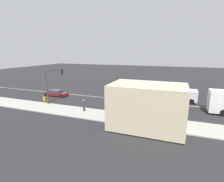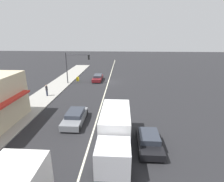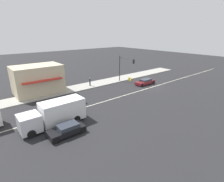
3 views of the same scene
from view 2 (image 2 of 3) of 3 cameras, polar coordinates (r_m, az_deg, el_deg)
ground_plane at (r=17.77m, az=-5.93°, el=-12.25°), size 160.00×160.00×0.00m
sidewalk_right at (r=20.73m, az=-32.00°, el=-10.29°), size 4.00×73.00×0.12m
lane_marking_center at (r=34.40m, az=-1.19°, el=3.06°), size 0.16×60.00×0.01m
traffic_signal_main at (r=32.90m, az=-12.33°, el=8.89°), size 4.59×0.34×5.60m
pedestrian at (r=27.69m, az=-20.56°, el=0.30°), size 0.34×0.34×1.71m
warning_aframe_sign at (r=35.38m, az=-11.17°, el=3.85°), size 0.45×0.53×0.84m
delivery_truck at (r=14.58m, az=0.99°, el=-12.82°), size 2.44×7.50×2.87m
suv_black at (r=15.22m, az=11.97°, el=-15.68°), size 1.89×3.94×1.19m
sedan_maroon at (r=35.22m, az=-4.68°, el=4.32°), size 1.73×4.58×1.16m
suv_grey at (r=19.04m, az=-11.99°, el=-8.33°), size 1.92×4.55×1.23m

